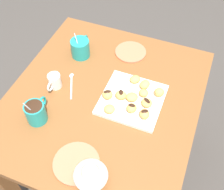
{
  "coord_description": "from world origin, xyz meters",
  "views": [
    {
      "loc": [
        -0.74,
        -0.34,
        1.73
      ],
      "look_at": [
        0.01,
        -0.04,
        0.72
      ],
      "focal_mm": 45.25,
      "sensor_mm": 36.0,
      "label": 1
    }
  ],
  "objects_px": {
    "coffee_mug_teal_right": "(80,47)",
    "beignet_1": "(159,92)",
    "saucer_coral_right": "(76,163)",
    "beignet_2": "(144,114)",
    "coffee_mug_teal_left": "(36,112)",
    "beignet_9": "(109,109)",
    "dining_table": "(104,112)",
    "ice_cream_bowl": "(91,174)",
    "beignet_4": "(132,97)",
    "pastry_plate_square": "(132,100)",
    "beignet_5": "(145,85)",
    "cream_pitcher_white": "(54,81)",
    "saucer_coral_left": "(131,52)",
    "beignet_0": "(132,108)",
    "beignet_10": "(108,95)",
    "beignet_3": "(147,103)",
    "beignet_6": "(144,93)",
    "beignet_8": "(135,79)",
    "beignet_7": "(121,95)"
  },
  "relations": [
    {
      "from": "coffee_mug_teal_right",
      "to": "beignet_1",
      "type": "bearing_deg",
      "value": -105.47
    },
    {
      "from": "saucer_coral_right",
      "to": "beignet_2",
      "type": "distance_m",
      "value": 0.35
    },
    {
      "from": "saucer_coral_right",
      "to": "coffee_mug_teal_left",
      "type": "bearing_deg",
      "value": 62.52
    },
    {
      "from": "coffee_mug_teal_left",
      "to": "beignet_9",
      "type": "distance_m",
      "value": 0.31
    },
    {
      "from": "dining_table",
      "to": "ice_cream_bowl",
      "type": "bearing_deg",
      "value": -163.88
    },
    {
      "from": "coffee_mug_teal_left",
      "to": "beignet_4",
      "type": "height_order",
      "value": "coffee_mug_teal_left"
    },
    {
      "from": "pastry_plate_square",
      "to": "beignet_5",
      "type": "distance_m",
      "value": 0.1
    },
    {
      "from": "cream_pitcher_white",
      "to": "saucer_coral_left",
      "type": "relative_size",
      "value": 0.64
    },
    {
      "from": "beignet_0",
      "to": "beignet_10",
      "type": "bearing_deg",
      "value": 76.07
    },
    {
      "from": "coffee_mug_teal_left",
      "to": "pastry_plate_square",
      "type": "bearing_deg",
      "value": -54.82
    },
    {
      "from": "beignet_10",
      "to": "beignet_4",
      "type": "bearing_deg",
      "value": -73.23
    },
    {
      "from": "dining_table",
      "to": "beignet_3",
      "type": "height_order",
      "value": "beignet_3"
    },
    {
      "from": "dining_table",
      "to": "saucer_coral_right",
      "type": "relative_size",
      "value": 5.32
    },
    {
      "from": "coffee_mug_teal_right",
      "to": "ice_cream_bowl",
      "type": "height_order",
      "value": "coffee_mug_teal_right"
    },
    {
      "from": "beignet_0",
      "to": "beignet_5",
      "type": "distance_m",
      "value": 0.15
    },
    {
      "from": "saucer_coral_right",
      "to": "beignet_5",
      "type": "height_order",
      "value": "beignet_5"
    },
    {
      "from": "coffee_mug_teal_right",
      "to": "beignet_4",
      "type": "distance_m",
      "value": 0.4
    },
    {
      "from": "beignet_6",
      "to": "cream_pitcher_white",
      "type": "bearing_deg",
      "value": 102.28
    },
    {
      "from": "beignet_6",
      "to": "beignet_9",
      "type": "height_order",
      "value": "same"
    },
    {
      "from": "beignet_8",
      "to": "beignet_10",
      "type": "relative_size",
      "value": 1.08
    },
    {
      "from": "ice_cream_bowl",
      "to": "beignet_5",
      "type": "xyz_separation_m",
      "value": [
        0.5,
        -0.05,
        -0.01
      ]
    },
    {
      "from": "beignet_10",
      "to": "beignet_9",
      "type": "bearing_deg",
      "value": -151.52
    },
    {
      "from": "beignet_10",
      "to": "coffee_mug_teal_right",
      "type": "bearing_deg",
      "value": 46.95
    },
    {
      "from": "pastry_plate_square",
      "to": "coffee_mug_teal_left",
      "type": "relative_size",
      "value": 1.87
    },
    {
      "from": "saucer_coral_right",
      "to": "beignet_3",
      "type": "relative_size",
      "value": 3.57
    },
    {
      "from": "beignet_9",
      "to": "saucer_coral_right",
      "type": "bearing_deg",
      "value": 173.81
    },
    {
      "from": "beignet_7",
      "to": "beignet_10",
      "type": "relative_size",
      "value": 1.08
    },
    {
      "from": "dining_table",
      "to": "beignet_8",
      "type": "height_order",
      "value": "beignet_8"
    },
    {
      "from": "beignet_9",
      "to": "beignet_10",
      "type": "distance_m",
      "value": 0.08
    },
    {
      "from": "beignet_4",
      "to": "dining_table",
      "type": "bearing_deg",
      "value": 101.54
    },
    {
      "from": "beignet_2",
      "to": "beignet_10",
      "type": "distance_m",
      "value": 0.19
    },
    {
      "from": "coffee_mug_teal_left",
      "to": "beignet_2",
      "type": "bearing_deg",
      "value": -68.45
    },
    {
      "from": "beignet_7",
      "to": "beignet_5",
      "type": "bearing_deg",
      "value": -38.54
    },
    {
      "from": "beignet_2",
      "to": "beignet_7",
      "type": "relative_size",
      "value": 0.96
    },
    {
      "from": "beignet_1",
      "to": "beignet_7",
      "type": "bearing_deg",
      "value": 117.17
    },
    {
      "from": "coffee_mug_teal_right",
      "to": "beignet_6",
      "type": "xyz_separation_m",
      "value": [
        -0.15,
        -0.39,
        -0.02
      ]
    },
    {
      "from": "coffee_mug_teal_left",
      "to": "cream_pitcher_white",
      "type": "xyz_separation_m",
      "value": [
        0.19,
        0.02,
        -0.01
      ]
    },
    {
      "from": "beignet_7",
      "to": "pastry_plate_square",
      "type": "bearing_deg",
      "value": -72.68
    },
    {
      "from": "beignet_9",
      "to": "beignet_4",
      "type": "bearing_deg",
      "value": -34.91
    },
    {
      "from": "cream_pitcher_white",
      "to": "beignet_0",
      "type": "height_order",
      "value": "cream_pitcher_white"
    },
    {
      "from": "beignet_3",
      "to": "beignet_5",
      "type": "distance_m",
      "value": 0.11
    },
    {
      "from": "cream_pitcher_white",
      "to": "beignet_2",
      "type": "distance_m",
      "value": 0.45
    },
    {
      "from": "beignet_1",
      "to": "beignet_9",
      "type": "bearing_deg",
      "value": 133.39
    },
    {
      "from": "beignet_0",
      "to": "beignet_9",
      "type": "distance_m",
      "value": 0.1
    },
    {
      "from": "beignet_4",
      "to": "beignet_8",
      "type": "distance_m",
      "value": 0.11
    },
    {
      "from": "beignet_1",
      "to": "beignet_5",
      "type": "bearing_deg",
      "value": 73.87
    },
    {
      "from": "coffee_mug_teal_left",
      "to": "cream_pitcher_white",
      "type": "relative_size",
      "value": 1.41
    },
    {
      "from": "beignet_0",
      "to": "beignet_1",
      "type": "bearing_deg",
      "value": -33.76
    },
    {
      "from": "beignet_9",
      "to": "coffee_mug_teal_right",
      "type": "bearing_deg",
      "value": 43.51
    },
    {
      "from": "beignet_3",
      "to": "beignet_9",
      "type": "bearing_deg",
      "value": 122.94
    }
  ]
}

